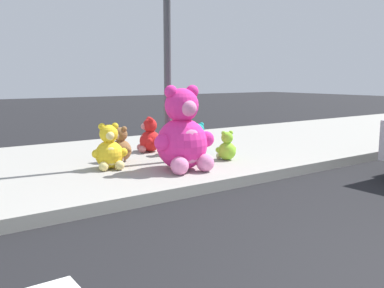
% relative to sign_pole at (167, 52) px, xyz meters
% --- Properties ---
extents(sidewalk, '(28.00, 4.40, 0.15)m').
position_rel_sign_pole_xyz_m(sidewalk, '(-1.00, 0.80, -1.77)').
color(sidewalk, '#9E9B93').
rests_on(sidewalk, ground_plane).
extents(sign_pole, '(0.56, 0.11, 3.20)m').
position_rel_sign_pole_xyz_m(sign_pole, '(0.00, 0.00, 0.00)').
color(sign_pole, '#4C4C51').
rests_on(sign_pole, sidewalk).
extents(plush_pink_large, '(0.93, 0.83, 1.21)m').
position_rel_sign_pole_xyz_m(plush_pink_large, '(-0.12, -0.59, -1.21)').
color(plush_pink_large, '#F22D93').
rests_on(plush_pink_large, sidewalk).
extents(plush_red, '(0.44, 0.46, 0.62)m').
position_rel_sign_pole_xyz_m(plush_red, '(0.24, 1.01, -1.45)').
color(plush_red, red).
rests_on(plush_red, sidewalk).
extents(plush_brown, '(0.40, 0.39, 0.56)m').
position_rel_sign_pole_xyz_m(plush_brown, '(-0.59, 0.50, -1.47)').
color(plush_brown, olive).
rests_on(plush_brown, sidewalk).
extents(plush_teal, '(0.41, 0.36, 0.53)m').
position_rel_sign_pole_xyz_m(plush_teal, '(0.90, 0.45, -1.49)').
color(plush_teal, teal).
rests_on(plush_teal, sidewalk).
extents(plush_lime, '(0.36, 0.33, 0.47)m').
position_rel_sign_pole_xyz_m(plush_lime, '(0.87, -0.38, -1.51)').
color(plush_lime, '#8CD133').
rests_on(plush_lime, sidewalk).
extents(plush_white, '(0.38, 0.40, 0.53)m').
position_rel_sign_pole_xyz_m(plush_white, '(0.37, 0.52, -1.48)').
color(plush_white, white).
rests_on(plush_white, sidewalk).
extents(plush_yellow, '(0.50, 0.47, 0.67)m').
position_rel_sign_pole_xyz_m(plush_yellow, '(-0.95, 0.09, -1.43)').
color(plush_yellow, yellow).
rests_on(plush_yellow, sidewalk).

